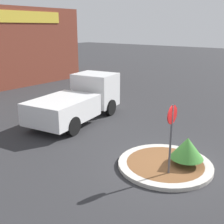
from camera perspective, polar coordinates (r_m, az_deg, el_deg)
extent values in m
plane|color=#2D2D30|center=(10.51, 10.67, -10.78)|extent=(120.00, 120.00, 0.00)
cylinder|color=#BCB7AD|center=(10.48, 10.69, -10.44)|extent=(3.38, 3.38, 0.14)
cylinder|color=brown|center=(10.48, 10.69, -10.43)|extent=(2.77, 2.77, 0.14)
cylinder|color=#4C4C51|center=(9.33, 11.80, -6.00)|extent=(0.07, 0.07, 2.52)
cylinder|color=#B71414|center=(9.01, 12.15, -0.53)|extent=(0.62, 0.03, 0.62)
cylinder|color=brown|center=(10.47, 14.83, -9.56)|extent=(0.08, 0.08, 0.24)
cone|color=#3D7F33|center=(10.26, 15.04, -7.05)|extent=(1.17, 1.17, 0.76)
cube|color=silver|center=(16.38, -3.36, 4.58)|extent=(2.19, 2.52, 1.86)
cube|color=silver|center=(14.04, -10.05, 0.55)|extent=(3.79, 2.91, 1.07)
cube|color=black|center=(16.85, -2.22, 6.08)|extent=(0.38, 1.99, 0.65)
cylinder|color=black|center=(17.04, -6.72, 1.91)|extent=(0.93, 0.41, 0.90)
cylinder|color=black|center=(15.92, -0.32, 0.95)|extent=(0.93, 0.41, 0.90)
cylinder|color=black|center=(14.42, -14.90, -1.35)|extent=(0.93, 0.41, 0.90)
cylinder|color=black|center=(13.07, -7.93, -2.83)|extent=(0.93, 0.41, 0.90)
cube|color=gold|center=(23.41, -21.32, 17.70)|extent=(10.78, 0.08, 0.90)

